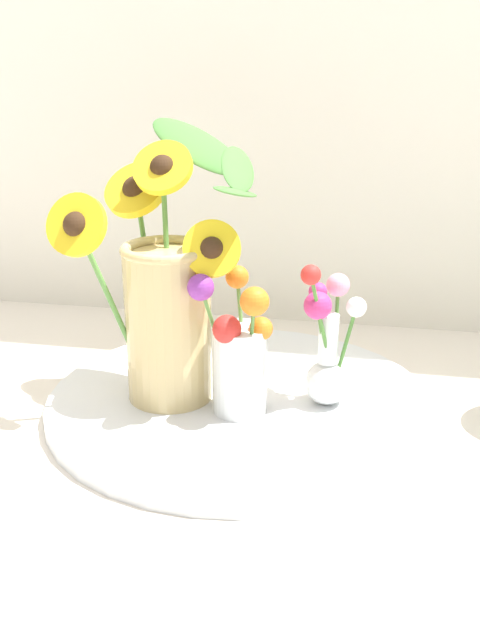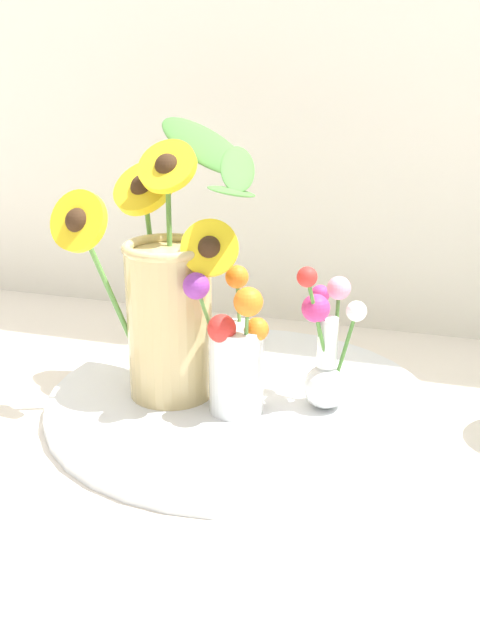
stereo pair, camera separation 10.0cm
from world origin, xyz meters
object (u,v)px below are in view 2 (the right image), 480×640
(vase_small_center, at_px, (235,354))
(vase_bulb_right, at_px, (326,351))
(mason_jar_sunflowers, at_px, (169,297))
(serving_tray, at_px, (240,402))

(vase_small_center, relative_size, vase_bulb_right, 0.96)
(vase_small_center, bearing_deg, mason_jar_sunflowers, 162.76)
(vase_bulb_right, bearing_deg, mason_jar_sunflowers, -175.55)
(mason_jar_sunflowers, relative_size, vase_small_center, 1.95)
(serving_tray, distance_m, vase_bulb_right, 0.15)
(vase_small_center, bearing_deg, vase_bulb_right, 23.85)
(serving_tray, relative_size, mason_jar_sunflowers, 1.41)
(mason_jar_sunflowers, bearing_deg, serving_tray, 6.99)
(serving_tray, height_order, vase_small_center, vase_small_center)
(vase_small_center, distance_m, vase_bulb_right, 0.12)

